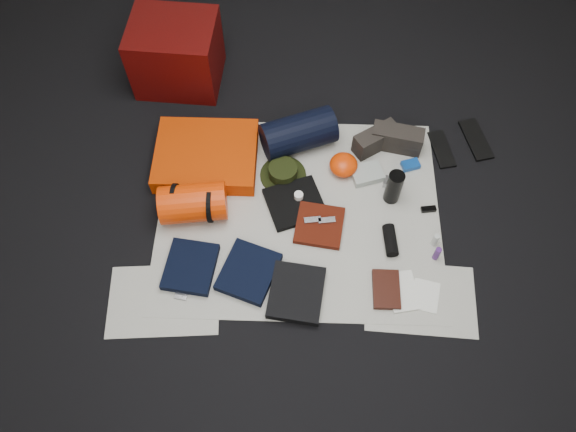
{
  "coord_description": "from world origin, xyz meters",
  "views": [
    {
      "loc": [
        -0.01,
        -1.6,
        2.79
      ],
      "look_at": [
        -0.06,
        -0.08,
        0.1
      ],
      "focal_mm": 35.0,
      "sensor_mm": 36.0,
      "label": 1
    }
  ],
  "objects_px": {
    "red_cabinet": "(176,54)",
    "compact_camera": "(393,183)",
    "sleeping_pad": "(206,156)",
    "stuff_sack": "(193,203)",
    "water_bottle": "(394,187)",
    "paperback_book": "(386,289)",
    "navy_duffel": "(299,133)"
  },
  "relations": [
    {
      "from": "red_cabinet",
      "to": "paperback_book",
      "type": "distance_m",
      "value": 1.95
    },
    {
      "from": "red_cabinet",
      "to": "paperback_book",
      "type": "height_order",
      "value": "red_cabinet"
    },
    {
      "from": "red_cabinet",
      "to": "stuff_sack",
      "type": "relative_size",
      "value": 1.43
    },
    {
      "from": "red_cabinet",
      "to": "navy_duffel",
      "type": "xyz_separation_m",
      "value": [
        0.78,
        -0.53,
        -0.1
      ]
    },
    {
      "from": "red_cabinet",
      "to": "compact_camera",
      "type": "relative_size",
      "value": 4.9
    },
    {
      "from": "paperback_book",
      "to": "compact_camera",
      "type": "bearing_deg",
      "value": 83.78
    },
    {
      "from": "navy_duffel",
      "to": "compact_camera",
      "type": "height_order",
      "value": "navy_duffel"
    },
    {
      "from": "red_cabinet",
      "to": "sleeping_pad",
      "type": "xyz_separation_m",
      "value": [
        0.24,
        -0.67,
        -0.16
      ]
    },
    {
      "from": "water_bottle",
      "to": "sleeping_pad",
      "type": "bearing_deg",
      "value": 168.21
    },
    {
      "from": "water_bottle",
      "to": "red_cabinet",
      "type": "bearing_deg",
      "value": 146.04
    },
    {
      "from": "navy_duffel",
      "to": "water_bottle",
      "type": "distance_m",
      "value": 0.66
    },
    {
      "from": "sleeping_pad",
      "to": "water_bottle",
      "type": "distance_m",
      "value": 1.12
    },
    {
      "from": "stuff_sack",
      "to": "paperback_book",
      "type": "distance_m",
      "value": 1.15
    },
    {
      "from": "sleeping_pad",
      "to": "water_bottle",
      "type": "xyz_separation_m",
      "value": [
        1.09,
        -0.23,
        0.06
      ]
    },
    {
      "from": "red_cabinet",
      "to": "stuff_sack",
      "type": "height_order",
      "value": "red_cabinet"
    },
    {
      "from": "stuff_sack",
      "to": "compact_camera",
      "type": "bearing_deg",
      "value": 10.92
    },
    {
      "from": "paperback_book",
      "to": "water_bottle",
      "type": "bearing_deg",
      "value": 84.25
    },
    {
      "from": "water_bottle",
      "to": "paperback_book",
      "type": "height_order",
      "value": "water_bottle"
    },
    {
      "from": "compact_camera",
      "to": "sleeping_pad",
      "type": "bearing_deg",
      "value": -170.25
    },
    {
      "from": "compact_camera",
      "to": "paperback_book",
      "type": "bearing_deg",
      "value": -79.37
    },
    {
      "from": "red_cabinet",
      "to": "sleeping_pad",
      "type": "bearing_deg",
      "value": -66.82
    },
    {
      "from": "red_cabinet",
      "to": "paperback_book",
      "type": "xyz_separation_m",
      "value": [
        1.27,
        -1.47,
        -0.2
      ]
    },
    {
      "from": "red_cabinet",
      "to": "compact_camera",
      "type": "bearing_deg",
      "value": -27.5
    },
    {
      "from": "sleeping_pad",
      "to": "compact_camera",
      "type": "bearing_deg",
      "value": -7.35
    },
    {
      "from": "sleeping_pad",
      "to": "compact_camera",
      "type": "height_order",
      "value": "sleeping_pad"
    },
    {
      "from": "water_bottle",
      "to": "paperback_book",
      "type": "xyz_separation_m",
      "value": [
        -0.06,
        -0.58,
        -0.1
      ]
    },
    {
      "from": "water_bottle",
      "to": "navy_duffel",
      "type": "bearing_deg",
      "value": 146.02
    },
    {
      "from": "sleeping_pad",
      "to": "navy_duffel",
      "type": "bearing_deg",
      "value": 14.39
    },
    {
      "from": "red_cabinet",
      "to": "compact_camera",
      "type": "xyz_separation_m",
      "value": [
        1.34,
        -0.81,
        -0.19
      ]
    },
    {
      "from": "red_cabinet",
      "to": "water_bottle",
      "type": "distance_m",
      "value": 1.6
    },
    {
      "from": "sleeping_pad",
      "to": "stuff_sack",
      "type": "distance_m",
      "value": 0.37
    },
    {
      "from": "sleeping_pad",
      "to": "navy_duffel",
      "type": "distance_m",
      "value": 0.57
    }
  ]
}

